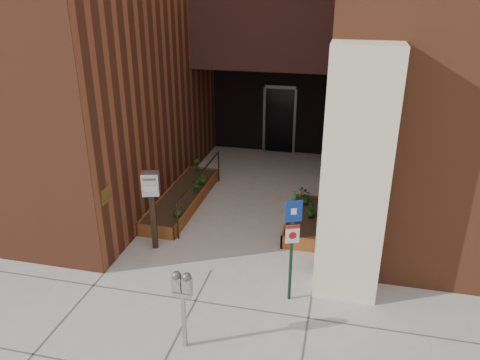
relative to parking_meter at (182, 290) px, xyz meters
The scene contains 14 objects.
ground 2.34m from the parking_meter, 95.42° to the left, with size 80.00×80.00×0.00m, color #9E9991.
planter_left 5.17m from the parking_meter, 110.07° to the left, with size 0.90×3.60×0.30m.
planter_right 4.60m from the parking_meter, 71.87° to the left, with size 0.80×2.20×0.30m.
handrail 4.90m from the parking_meter, 104.77° to the left, with size 0.04×3.34×0.90m.
parking_meter is the anchor object (origin of this frame).
sign_post 2.09m from the parking_meter, 46.99° to the left, with size 0.27×0.13×2.10m.
payment_dropbox 3.09m from the parking_meter, 121.25° to the left, with size 0.40×0.34×1.72m.
shrub_left_a 3.96m from the parking_meter, 111.70° to the left, with size 0.29×0.29×0.32m, color #2C611B.
shrub_left_b 5.25m from the parking_meter, 106.11° to the left, with size 0.19×0.19×0.34m, color #234F16.
shrub_left_c 5.72m from the parking_meter, 104.74° to the left, with size 0.20×0.20×0.36m, color #2A5A19.
shrub_left_d 6.65m from the parking_meter, 106.43° to the left, with size 0.18×0.18×0.34m, color #1B601F.
shrub_right_a 4.56m from the parking_meter, 70.23° to the left, with size 0.19×0.19×0.34m, color #185117.
shrub_right_b 4.44m from the parking_meter, 74.83° to the left, with size 0.17×0.17×0.32m, color #215F1B.
shrub_right_c 5.15m from the parking_meter, 74.89° to the left, with size 0.33×0.33×0.37m, color #225719.
Camera 1 is at (2.33, -7.43, 5.23)m, focal length 35.00 mm.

